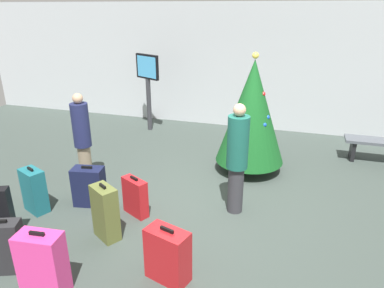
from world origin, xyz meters
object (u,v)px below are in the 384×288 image
at_px(waiting_bench, 382,146).
at_px(suitcase_1, 135,197).
at_px(traveller_0, 82,137).
at_px(holiday_tree, 252,112).
at_px(suitcase_4, 43,265).
at_px(suitcase_8, 34,191).
at_px(suitcase_5, 0,215).
at_px(traveller_1, 237,157).
at_px(suitcase_0, 105,213).
at_px(suitcase_3, 168,255).
at_px(flight_info_kiosk, 148,79).
at_px(suitcase_7, 89,186).
at_px(suitcase_6, 7,247).

bearing_deg(waiting_bench, suitcase_1, -140.59).
bearing_deg(traveller_0, holiday_tree, 26.60).
xyz_separation_m(suitcase_4, suitcase_8, (-1.30, 1.42, -0.04)).
bearing_deg(suitcase_5, traveller_1, 29.68).
xyz_separation_m(holiday_tree, suitcase_8, (-3.00, -2.47, -0.85)).
xyz_separation_m(suitcase_0, suitcase_3, (1.11, -0.51, -0.06)).
height_order(suitcase_0, suitcase_1, suitcase_0).
relative_size(flight_info_kiosk, suitcase_0, 2.36).
height_order(suitcase_1, suitcase_5, suitcase_5).
bearing_deg(suitcase_7, suitcase_5, -118.37).
bearing_deg(suitcase_3, suitcase_6, -167.15).
bearing_deg(suitcase_5, suitcase_7, 61.63).
relative_size(waiting_bench, suitcase_6, 2.03).
bearing_deg(suitcase_6, suitcase_8, 116.91).
bearing_deg(flight_info_kiosk, suitcase_5, -90.64).
relative_size(traveller_0, suitcase_0, 2.03).
relative_size(suitcase_5, suitcase_6, 1.15).
bearing_deg(suitcase_4, suitcase_8, 132.59).
xyz_separation_m(traveller_0, traveller_1, (2.79, -0.16, 0.04)).
relative_size(suitcase_3, suitcase_6, 0.98).
xyz_separation_m(holiday_tree, suitcase_6, (-2.38, -3.70, -0.86)).
relative_size(suitcase_4, suitcase_5, 0.99).
bearing_deg(suitcase_4, traveller_1, 53.77).
bearing_deg(traveller_0, suitcase_0, -48.77).
bearing_deg(suitcase_3, suitcase_8, 162.53).
xyz_separation_m(traveller_1, suitcase_6, (-2.39, -2.15, -0.59)).
relative_size(suitcase_6, suitcase_8, 0.97).
bearing_deg(suitcase_1, suitcase_4, -98.02).
distance_m(flight_info_kiosk, suitcase_0, 4.77).
xyz_separation_m(holiday_tree, suitcase_0, (-1.57, -2.76, -0.81)).
distance_m(holiday_tree, traveller_0, 3.12).
height_order(waiting_bench, traveller_0, traveller_0).
bearing_deg(suitcase_5, waiting_bench, 38.85).
bearing_deg(suitcase_8, flight_info_kiosk, 88.23).
height_order(suitcase_4, suitcase_7, suitcase_4).
bearing_deg(suitcase_8, suitcase_5, -84.40).
height_order(flight_info_kiosk, traveller_1, flight_info_kiosk).
distance_m(traveller_0, suitcase_0, 1.89).
height_order(flight_info_kiosk, waiting_bench, flight_info_kiosk).
relative_size(suitcase_0, suitcase_1, 1.29).
height_order(holiday_tree, suitcase_5, holiday_tree).
xyz_separation_m(waiting_bench, suitcase_4, (-4.27, -5.09, 0.03)).
xyz_separation_m(flight_info_kiosk, suitcase_8, (-0.13, -4.21, -0.98)).
xyz_separation_m(traveller_1, suitcase_8, (-3.02, -0.92, -0.58)).
xyz_separation_m(suitcase_5, suitcase_7, (0.64, 1.18, -0.07)).
relative_size(flight_info_kiosk, traveller_1, 1.11).
distance_m(suitcase_0, suitcase_6, 1.24).
relative_size(traveller_1, suitcase_0, 2.12).
bearing_deg(waiting_bench, suitcase_6, -135.24).
relative_size(traveller_0, suitcase_5, 2.02).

